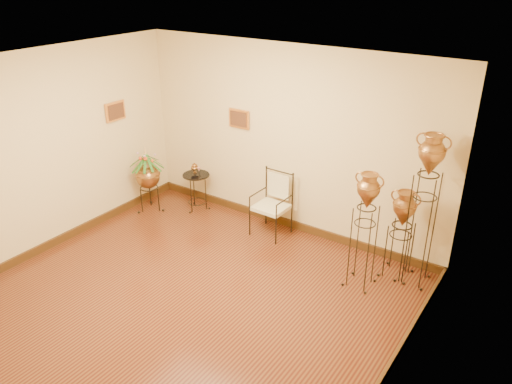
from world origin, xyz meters
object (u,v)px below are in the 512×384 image
Objects in this scene: amphora_mid at (364,230)px; planter_urn at (148,174)px; amphora_tall at (423,209)px; armchair at (271,205)px; side_table at (197,191)px.

amphora_mid reaches higher than planter_urn.
amphora_tall is 4.34m from planter_urn.
armchair is (-2.19, -0.02, -0.55)m from amphora_tall.
amphora_tall is 2.08× the size of armchair.
side_table is (-3.12, 0.48, -0.46)m from amphora_mid.
armchair is at bearing -0.78° from side_table.
amphora_tall is at bearing 1.71° from armchair.
planter_urn is 2.16m from armchair.
side_table is at bearing 35.76° from planter_urn.
amphora_mid reaches higher than side_table.
amphora_tall is 3.73m from side_table.
amphora_tall is 0.76m from amphora_mid.
armchair is 1.23× the size of side_table.
amphora_tall reaches higher than side_table.
side_table is at bearing 179.99° from amphora_tall.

